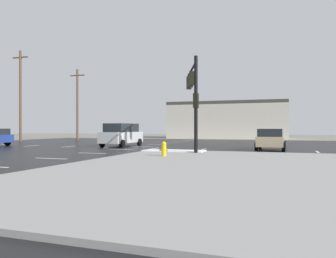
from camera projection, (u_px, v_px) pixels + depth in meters
The scene contains 12 objects.
ground_plane at pixel (131, 148), 27.47m from camera, with size 120.00×120.00×0.00m, color slate.
road_asphalt at pixel (131, 148), 27.47m from camera, with size 44.00×44.00×0.02m, color black.
sidewalk_corner at pixel (289, 172), 12.22m from camera, with size 18.00×18.00×0.14m, color gray.
snow_strip_curbside at pixel (174, 151), 22.06m from camera, with size 4.00×1.60×0.06m, color white.
lane_markings at pixel (138, 149), 25.77m from camera, with size 36.15×36.15×0.01m.
traffic_signal_mast at pixel (193, 89), 22.40m from camera, with size 2.09×5.23×5.95m.
fire_hydrant at pixel (164, 149), 18.13m from camera, with size 0.48×0.26×0.79m.
strip_building_background at pixel (228, 120), 53.67m from camera, with size 18.19×8.00×5.74m.
sedan_tan at pixel (271, 139), 24.59m from camera, with size 2.09×4.57×1.58m.
suv_silver at pixel (122, 134), 29.90m from camera, with size 2.31×4.89×2.03m.
utility_pole_far at pixel (20, 94), 39.94m from camera, with size 2.20×0.28×10.85m.
utility_pole_distant at pixel (77, 103), 45.47m from camera, with size 2.20×0.28×9.57m.
Camera 1 is at (11.79, -24.98, 1.67)m, focal length 35.95 mm.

